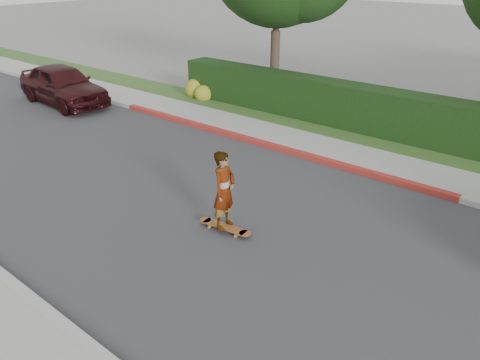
# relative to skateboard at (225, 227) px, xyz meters

# --- Properties ---
(ground) EXTENTS (120.00, 120.00, 0.00)m
(ground) POSITION_rel_skateboard_xyz_m (2.39, 0.37, -0.11)
(ground) COLOR slate
(ground) RESTS_ON ground
(road) EXTENTS (60.00, 8.00, 0.01)m
(road) POSITION_rel_skateboard_xyz_m (2.39, 0.37, -0.10)
(road) COLOR #2D2D30
(road) RESTS_ON ground
(curb_far) EXTENTS (60.00, 0.20, 0.15)m
(curb_far) POSITION_rel_skateboard_xyz_m (2.39, 4.47, -0.03)
(curb_far) COLOR #9E9E99
(curb_far) RESTS_ON ground
(curb_red_section) EXTENTS (12.00, 0.21, 0.15)m
(curb_red_section) POSITION_rel_skateboard_xyz_m (-2.61, 4.47, -0.03)
(curb_red_section) COLOR maroon
(curb_red_section) RESTS_ON ground
(sidewalk_far) EXTENTS (60.00, 1.60, 0.12)m
(sidewalk_far) POSITION_rel_skateboard_xyz_m (2.39, 5.37, -0.05)
(sidewalk_far) COLOR gray
(sidewalk_far) RESTS_ON ground
(planting_strip) EXTENTS (60.00, 1.60, 0.10)m
(planting_strip) POSITION_rel_skateboard_xyz_m (2.39, 6.97, -0.06)
(planting_strip) COLOR #2D4C1E
(planting_strip) RESTS_ON ground
(hedge) EXTENTS (15.00, 1.00, 1.50)m
(hedge) POSITION_rel_skateboard_xyz_m (-0.61, 7.57, 0.64)
(hedge) COLOR black
(hedge) RESTS_ON ground
(flowering_shrub) EXTENTS (1.40, 1.00, 0.90)m
(flowering_shrub) POSITION_rel_skateboard_xyz_m (-7.62, 7.11, 0.23)
(flowering_shrub) COLOR #2D4C19
(flowering_shrub) RESTS_ON ground
(skateboard) EXTENTS (1.25, 0.39, 0.11)m
(skateboard) POSITION_rel_skateboard_xyz_m (0.00, 0.00, 0.00)
(skateboard) COLOR #AF6A30
(skateboard) RESTS_ON ground
(skateboarder) EXTENTS (0.48, 0.65, 1.66)m
(skateboarder) POSITION_rel_skateboard_xyz_m (0.00, -0.00, 0.85)
(skateboarder) COLOR white
(skateboarder) RESTS_ON skateboard
(car_maroon) EXTENTS (4.59, 2.11, 1.53)m
(car_maroon) POSITION_rel_skateboard_xyz_m (-11.14, 3.26, 0.66)
(car_maroon) COLOR #341012
(car_maroon) RESTS_ON ground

